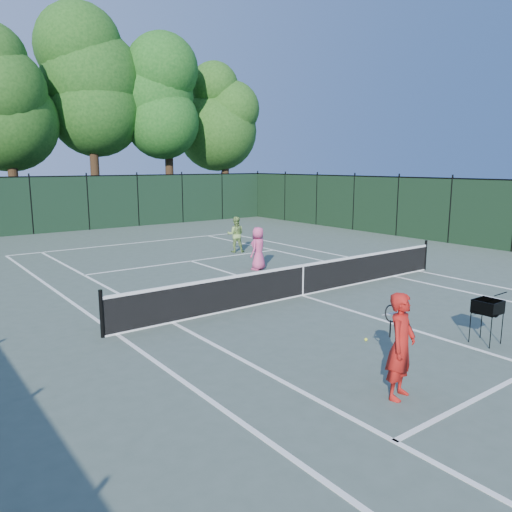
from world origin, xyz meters
TOP-DOWN VIEW (x-y plane):
  - ground at (0.00, 0.00)m, footprint 90.00×90.00m
  - sideline_doubles_left at (-5.49, 0.00)m, footprint 0.10×23.77m
  - sideline_doubles_right at (5.49, 0.00)m, footprint 0.10×23.77m
  - sideline_singles_left at (-4.12, 0.00)m, footprint 0.10×23.77m
  - sideline_singles_right at (4.12, 0.00)m, footprint 0.10×23.77m
  - baseline_far at (0.00, 11.88)m, footprint 10.97×0.10m
  - service_line_far at (0.00, 6.40)m, footprint 8.23×0.10m
  - center_service_line at (0.00, 0.00)m, footprint 0.10×12.80m
  - tennis_net at (0.00, 0.00)m, footprint 11.69×0.09m
  - fence_far at (0.00, 18.00)m, footprint 24.00×0.05m
  - tree_2 at (-3.00, 21.80)m, footprint 6.00×6.00m
  - tree_3 at (2.00, 22.30)m, footprint 7.00×7.00m
  - tree_4 at (7.00, 21.60)m, footprint 6.20×6.20m
  - tree_5 at (12.00, 22.10)m, footprint 5.80×5.80m
  - coach at (-2.99, -5.60)m, footprint 0.84×0.81m
  - player_pink at (1.13, 3.58)m, footprint 0.88×0.75m
  - player_green at (2.53, 7.00)m, footprint 0.93×0.88m
  - ball_hopper at (0.48, -5.14)m, footprint 0.58×0.58m
  - loose_ball_midcourt at (-1.42, -3.57)m, footprint 0.07×0.07m

SIDE VIEW (x-z plane):
  - ground at x=0.00m, z-range 0.00..0.00m
  - sideline_doubles_left at x=-5.49m, z-range 0.00..0.01m
  - sideline_doubles_right at x=5.49m, z-range 0.00..0.01m
  - sideline_singles_left at x=-4.12m, z-range 0.00..0.01m
  - sideline_singles_right at x=4.12m, z-range 0.00..0.01m
  - baseline_far at x=0.00m, z-range 0.00..0.01m
  - service_line_far at x=0.00m, z-range 0.00..0.01m
  - center_service_line at x=0.00m, z-range 0.00..0.01m
  - loose_ball_midcourt at x=-1.42m, z-range 0.00..0.07m
  - tennis_net at x=0.00m, z-range -0.05..1.01m
  - player_green at x=2.53m, z-range 0.00..1.51m
  - player_pink at x=1.13m, z-range 0.00..1.52m
  - ball_hopper at x=0.48m, z-range 0.32..1.25m
  - coach at x=-2.99m, z-range 0.00..1.73m
  - fence_far at x=0.00m, z-range 0.00..3.00m
  - tree_5 at x=12.00m, z-range 1.59..13.82m
  - tree_2 at x=-3.00m, z-range 1.53..13.93m
  - tree_4 at x=7.00m, z-range 1.66..14.63m
  - tree_3 at x=2.00m, z-range 1.78..16.23m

